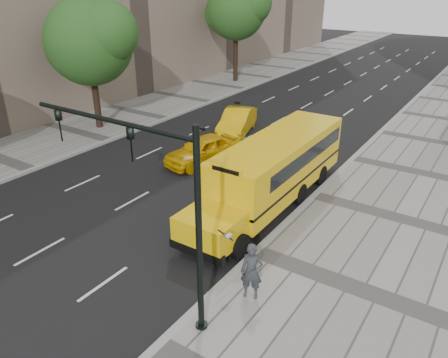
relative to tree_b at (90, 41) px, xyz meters
The scene contains 11 objects.
ground 12.04m from the tree_b, ahead, with size 140.00×140.00×0.00m, color black.
sidewalk_far 6.03m from the tree_b, 111.46° to the right, with size 6.00×140.00×0.15m, color gray.
curb_museum 17.46m from the tree_b, ahead, with size 0.30×140.00×0.15m, color gray.
curb_far 6.46m from the tree_b, 32.78° to the right, with size 0.30×140.00×0.15m, color gray.
tree_b is the anchor object (origin of this frame).
tree_c 17.64m from the tree_b, 90.00° to the left, with size 6.25×5.56×9.55m.
school_bus 15.70m from the tree_b, 10.51° to the right, with size 2.96×11.56×3.19m.
taxi_near 10.75m from the tree_b, ahead, with size 1.83×4.56×1.55m, color #E4AA06.
taxi_far 10.70m from the tree_b, 28.43° to the left, with size 1.70×4.87×1.60m, color #E4AA06.
pedestrian 20.47m from the tree_b, 28.31° to the right, with size 0.71×0.46×1.93m, color #2D3135.
traffic_signal 19.41m from the tree_b, 36.24° to the right, with size 6.18×0.36×6.40m.
Camera 1 is at (12.63, -17.76, 9.59)m, focal length 35.00 mm.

